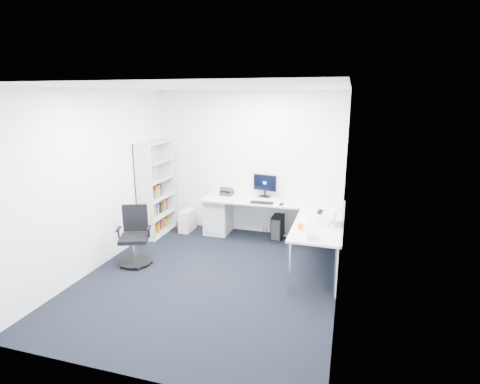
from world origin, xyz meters
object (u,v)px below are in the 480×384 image
(l_desk, at_px, (267,226))
(task_chair, at_px, (134,237))
(laptop, at_px, (323,215))
(monitor, at_px, (265,186))
(bookshelf, at_px, (156,189))

(l_desk, bearing_deg, task_chair, -144.51)
(laptop, bearing_deg, l_desk, 157.07)
(task_chair, distance_m, monitor, 2.55)
(l_desk, distance_m, task_chair, 2.26)
(l_desk, xyz_separation_m, task_chair, (-1.84, -1.31, 0.09))
(task_chair, bearing_deg, l_desk, 13.31)
(bookshelf, height_order, laptop, bookshelf)
(l_desk, relative_size, bookshelf, 1.44)
(task_chair, xyz_separation_m, monitor, (1.65, 1.87, 0.50))
(monitor, bearing_deg, l_desk, -60.79)
(bookshelf, bearing_deg, task_chair, -76.11)
(task_chair, xyz_separation_m, laptop, (2.81, 0.68, 0.40))
(bookshelf, relative_size, laptop, 5.22)
(bookshelf, bearing_deg, monitor, 14.40)
(l_desk, distance_m, monitor, 0.84)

